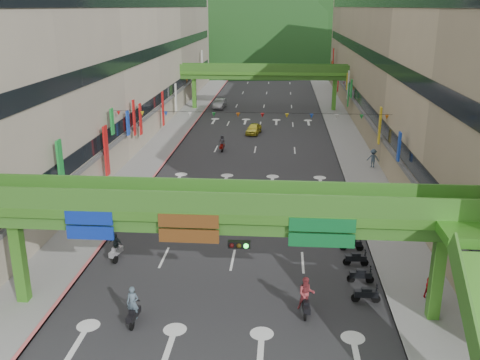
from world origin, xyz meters
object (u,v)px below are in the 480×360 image
at_px(pedestrian_red, 431,287).
at_px(car_silver, 220,104).
at_px(car_yellow, 254,129).
at_px(scooter_rider_mid, 306,296).
at_px(scooter_rider_near, 133,307).
at_px(overpass_near, 239,226).

bearing_deg(pedestrian_red, car_silver, 96.59).
xyz_separation_m(car_yellow, pedestrian_red, (12.03, -39.98, 0.12)).
bearing_deg(car_yellow, scooter_rider_mid, -73.69).
bearing_deg(scooter_rider_mid, car_silver, 100.85).
relative_size(scooter_rider_mid, car_yellow, 0.57).
bearing_deg(scooter_rider_near, car_silver, 92.42).
distance_m(scooter_rider_near, pedestrian_red, 16.24).
distance_m(overpass_near, pedestrian_red, 11.68).
bearing_deg(scooter_rider_mid, overpass_near, -171.24).
height_order(overpass_near, pedestrian_red, overpass_near).
relative_size(overpass_near, car_silver, 6.25).
bearing_deg(overpass_near, car_yellow, 92.08).
distance_m(scooter_rider_near, car_yellow, 43.76).
xyz_separation_m(scooter_rider_near, car_silver, (-2.59, 61.24, -0.25)).
relative_size(car_yellow, pedestrian_red, 2.47).
relative_size(car_silver, car_yellow, 1.17).
relative_size(scooter_rider_near, scooter_rider_mid, 0.96).
bearing_deg(pedestrian_red, car_yellow, 95.62).
height_order(scooter_rider_mid, car_silver, scooter_rider_mid).
xyz_separation_m(overpass_near, car_silver, (-7.93, 60.24, -4.47)).
xyz_separation_m(overpass_near, car_yellow, (-1.55, 42.60, -4.55)).
distance_m(scooter_rider_mid, pedestrian_red, 7.29).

